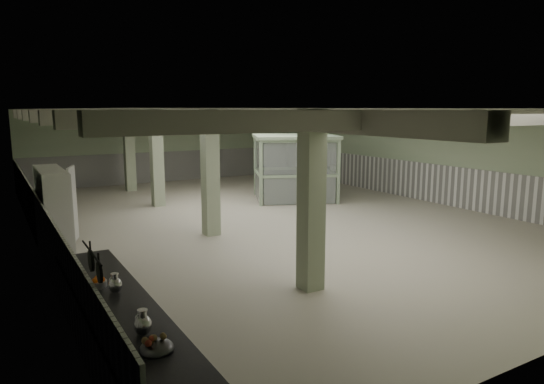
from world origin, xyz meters
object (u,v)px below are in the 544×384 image
walkin_cooler (54,212)px  filing_cabinet (331,181)px  prep_counter (118,332)px  guard_booth (295,156)px

walkin_cooler → filing_cabinet: walkin_cooler is taller
filing_cabinet → prep_counter: bearing=-130.2°
prep_counter → walkin_cooler: bearing=90.8°
guard_booth → filing_cabinet: 2.11m
guard_booth → filing_cabinet: (1.79, -0.08, -1.12)m
prep_counter → walkin_cooler: 6.26m
walkin_cooler → filing_cabinet: 11.55m
prep_counter → guard_booth: size_ratio=1.36×
prep_counter → guard_booth: (9.21, 9.51, 1.29)m
walkin_cooler → guard_booth: (9.30, 3.28, 0.69)m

